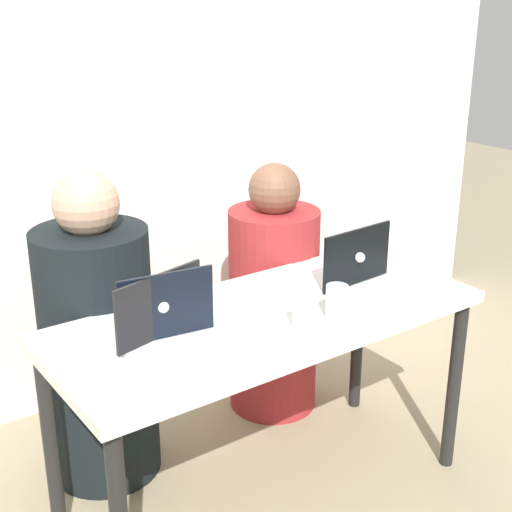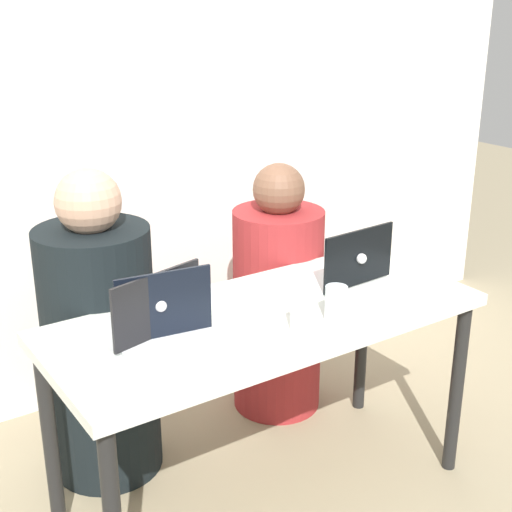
{
  "view_description": "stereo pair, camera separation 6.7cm",
  "coord_description": "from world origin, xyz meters",
  "px_view_note": "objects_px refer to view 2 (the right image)",
  "views": [
    {
      "loc": [
        -1.28,
        -1.73,
        1.72
      ],
      "look_at": [
        0.0,
        0.06,
        0.91
      ],
      "focal_mm": 50.0,
      "sensor_mm": 36.0,
      "label": 1
    },
    {
      "loc": [
        -1.23,
        -1.77,
        1.72
      ],
      "look_at": [
        0.0,
        0.06,
        0.91
      ],
      "focal_mm": 50.0,
      "sensor_mm": 36.0,
      "label": 2
    }
  ],
  "objects_px": {
    "person_on_left": "(100,344)",
    "laptop_back_left": "(143,319)",
    "laptop_front_left": "(173,336)",
    "water_glass_center": "(301,317)",
    "person_on_right": "(278,303)",
    "laptop_back_right": "(343,270)",
    "water_glass_right": "(336,305)"
  },
  "relations": [
    {
      "from": "person_on_left",
      "to": "laptop_back_left",
      "type": "xyz_separation_m",
      "value": [
        -0.0,
        -0.41,
        0.26
      ]
    },
    {
      "from": "laptop_front_left",
      "to": "water_glass_center",
      "type": "xyz_separation_m",
      "value": [
        0.39,
        -0.1,
        -0.0
      ]
    },
    {
      "from": "person_on_left",
      "to": "water_glass_center",
      "type": "height_order",
      "value": "person_on_left"
    },
    {
      "from": "person_on_right",
      "to": "laptop_back_right",
      "type": "bearing_deg",
      "value": 78.75
    },
    {
      "from": "person_on_right",
      "to": "laptop_back_right",
      "type": "relative_size",
      "value": 3.28
    },
    {
      "from": "water_glass_center",
      "to": "laptop_back_left",
      "type": "bearing_deg",
      "value": 148.2
    },
    {
      "from": "laptop_back_right",
      "to": "laptop_back_left",
      "type": "bearing_deg",
      "value": -5.27
    },
    {
      "from": "water_glass_right",
      "to": "person_on_right",
      "type": "bearing_deg",
      "value": 69.62
    },
    {
      "from": "laptop_front_left",
      "to": "laptop_back_left",
      "type": "height_order",
      "value": "laptop_front_left"
    },
    {
      "from": "person_on_left",
      "to": "laptop_back_left",
      "type": "bearing_deg",
      "value": 100.27
    },
    {
      "from": "water_glass_right",
      "to": "laptop_back_left",
      "type": "bearing_deg",
      "value": 155.29
    },
    {
      "from": "person_on_right",
      "to": "laptop_back_left",
      "type": "bearing_deg",
      "value": 18.27
    },
    {
      "from": "laptop_front_left",
      "to": "person_on_right",
      "type": "bearing_deg",
      "value": 43.56
    },
    {
      "from": "person_on_right",
      "to": "water_glass_right",
      "type": "height_order",
      "value": "person_on_right"
    },
    {
      "from": "laptop_back_left",
      "to": "water_glass_center",
      "type": "relative_size",
      "value": 3.49
    },
    {
      "from": "laptop_front_left",
      "to": "water_glass_right",
      "type": "bearing_deg",
      "value": -2.78
    },
    {
      "from": "person_on_right",
      "to": "water_glass_center",
      "type": "distance_m",
      "value": 0.82
    },
    {
      "from": "laptop_back_left",
      "to": "water_glass_center",
      "type": "bearing_deg",
      "value": 134.04
    },
    {
      "from": "laptop_front_left",
      "to": "water_glass_center",
      "type": "relative_size",
      "value": 3.0
    },
    {
      "from": "laptop_back_left",
      "to": "water_glass_right",
      "type": "bearing_deg",
      "value": 141.13
    },
    {
      "from": "person_on_left",
      "to": "water_glass_right",
      "type": "relative_size",
      "value": 10.21
    },
    {
      "from": "person_on_left",
      "to": "laptop_back_left",
      "type": "distance_m",
      "value": 0.48
    },
    {
      "from": "person_on_left",
      "to": "person_on_right",
      "type": "xyz_separation_m",
      "value": [
        0.8,
        -0.0,
        -0.04
      ]
    },
    {
      "from": "laptop_back_left",
      "to": "water_glass_right",
      "type": "xyz_separation_m",
      "value": [
        0.56,
        -0.26,
        0.0
      ]
    },
    {
      "from": "laptop_front_left",
      "to": "laptop_back_right",
      "type": "distance_m",
      "value": 0.77
    },
    {
      "from": "person_on_right",
      "to": "laptop_back_right",
      "type": "distance_m",
      "value": 0.53
    },
    {
      "from": "laptop_back_left",
      "to": "water_glass_right",
      "type": "distance_m",
      "value": 0.61
    },
    {
      "from": "laptop_back_right",
      "to": "water_glass_right",
      "type": "height_order",
      "value": "laptop_back_right"
    },
    {
      "from": "person_on_left",
      "to": "laptop_back_right",
      "type": "distance_m",
      "value": 0.93
    },
    {
      "from": "person_on_left",
      "to": "water_glass_center",
      "type": "relative_size",
      "value": 10.77
    },
    {
      "from": "laptop_back_right",
      "to": "water_glass_center",
      "type": "relative_size",
      "value": 3.05
    },
    {
      "from": "laptop_back_left",
      "to": "water_glass_center",
      "type": "distance_m",
      "value": 0.49
    }
  ]
}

